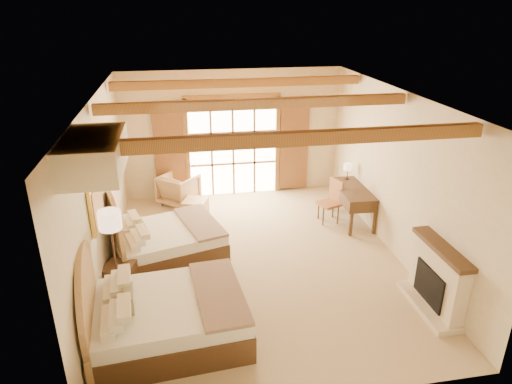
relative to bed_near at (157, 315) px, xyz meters
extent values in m
plane|color=tan|center=(1.85, 2.00, -0.45)|extent=(7.00, 7.00, 0.00)
plane|color=beige|center=(1.85, 5.50, 1.15)|extent=(5.50, 0.00, 5.50)
plane|color=beige|center=(-0.90, 2.00, 1.15)|extent=(0.00, 7.00, 7.00)
plane|color=beige|center=(4.60, 2.00, 1.15)|extent=(0.00, 7.00, 7.00)
plane|color=#B57432|center=(1.85, 2.00, 2.75)|extent=(7.00, 7.00, 0.00)
cube|color=white|center=(1.85, 5.46, 0.80)|extent=(2.20, 0.02, 2.50)
cube|color=brown|center=(0.25, 5.43, 0.80)|extent=(0.75, 0.06, 2.40)
cube|color=brown|center=(3.45, 5.43, 0.80)|extent=(0.75, 0.06, 2.40)
cube|color=beige|center=(4.47, 0.00, 0.10)|extent=(0.25, 1.30, 1.10)
cube|color=black|center=(4.40, 0.00, 0.00)|extent=(0.18, 0.80, 0.60)
cube|color=beige|center=(4.38, 0.00, -0.40)|extent=(0.45, 1.40, 0.10)
cube|color=#48311C|center=(4.46, 0.00, 0.67)|extent=(0.30, 1.40, 0.08)
cube|color=yellow|center=(-0.86, 1.25, 1.30)|extent=(0.05, 0.95, 0.75)
cube|color=#DA964D|center=(-0.83, 1.25, 1.30)|extent=(0.02, 0.82, 0.62)
cube|color=beige|center=(-0.55, 0.00, 2.50)|extent=(0.70, 1.40, 0.45)
cube|color=#48311C|center=(0.17, 0.00, -0.23)|extent=(2.38, 1.88, 0.44)
cube|color=white|center=(0.17, 0.00, 0.11)|extent=(2.33, 1.84, 0.24)
cube|color=#8D745E|center=(0.93, 0.00, 0.24)|extent=(0.82, 1.78, 0.05)
cube|color=gray|center=(-0.36, 0.00, 0.36)|extent=(0.17, 0.47, 0.26)
cube|color=#48311C|center=(0.14, 2.41, -0.25)|extent=(2.38, 2.04, 0.40)
cube|color=white|center=(0.14, 2.41, 0.06)|extent=(2.33, 2.00, 0.22)
cube|color=#8D745E|center=(0.83, 2.41, 0.17)|extent=(1.02, 1.67, 0.05)
cube|color=gray|center=(-0.33, 2.41, 0.28)|extent=(0.23, 0.43, 0.24)
cube|color=#48311C|center=(-0.65, 1.29, -0.17)|extent=(0.59, 0.59, 0.57)
cylinder|color=#3B261B|center=(-0.65, 1.05, -0.43)|extent=(0.24, 0.24, 0.03)
cylinder|color=#3B261B|center=(-0.65, 1.05, 0.30)|extent=(0.04, 0.04, 1.44)
cylinder|color=#FFE0B7|center=(-0.65, 1.05, 1.09)|extent=(0.36, 0.36, 0.30)
imported|color=tan|center=(0.41, 5.01, -0.07)|extent=(1.16, 1.17, 0.76)
cube|color=tan|center=(0.78, 4.28, -0.26)|extent=(0.68, 0.68, 0.38)
cube|color=#48311C|center=(4.29, 3.34, 0.33)|extent=(0.69, 1.52, 0.05)
cube|color=#48311C|center=(4.29, 3.34, 0.19)|extent=(0.67, 1.48, 0.24)
cube|color=#AD6939|center=(3.76, 3.40, -0.01)|extent=(0.56, 0.56, 0.06)
cube|color=#AD6939|center=(3.96, 3.40, 0.28)|extent=(0.19, 0.43, 0.53)
cylinder|color=#3B261B|center=(4.36, 3.92, 0.37)|extent=(0.11, 0.11, 0.02)
cylinder|color=#3B261B|center=(4.36, 3.92, 0.50)|extent=(0.02, 0.02, 0.27)
cylinder|color=#FFE0B7|center=(4.36, 3.92, 0.67)|extent=(0.19, 0.19, 0.15)
camera|label=1|loc=(0.49, -5.64, 4.24)|focal=32.00mm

